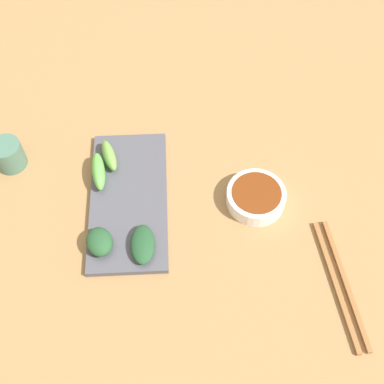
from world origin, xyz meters
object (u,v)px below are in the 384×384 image
Objects in this scene: sauce_bowl at (256,196)px; chopsticks at (340,284)px; tea_cup at (8,155)px; serving_plate at (129,199)px.

chopsticks is (-0.12, 0.17, -0.01)m from sauce_bowl.
chopsticks is 0.64m from tea_cup.
tea_cup is at bearing -13.10° from sauce_bowl.
sauce_bowl is at bearing 177.57° from serving_plate.
tea_cup reaches higher than chopsticks.
chopsticks is at bearing 125.84° from sauce_bowl.
sauce_bowl is 0.23m from serving_plate.
serving_plate is at bearing -33.59° from chopsticks.
sauce_bowl is at bearing -60.79° from chopsticks.
tea_cup reaches higher than serving_plate.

